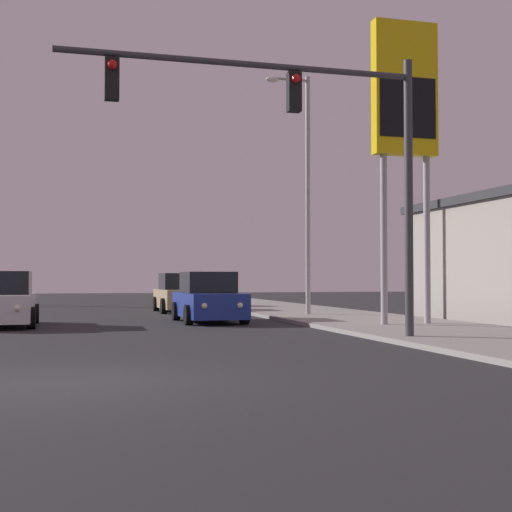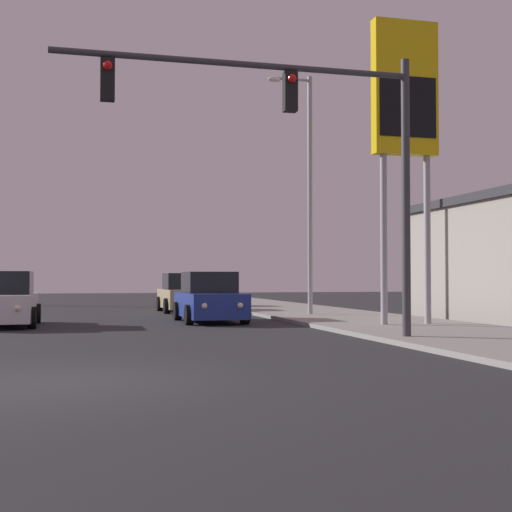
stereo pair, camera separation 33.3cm
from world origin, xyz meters
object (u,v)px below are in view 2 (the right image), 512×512
object	(u,v)px
traffic_light_mast	(309,133)
street_lamp	(307,181)
car_blue	(210,299)
car_tan	(184,294)
car_white	(4,301)
gas_station_sign	(405,105)

from	to	relation	value
traffic_light_mast	street_lamp	distance (m)	10.76
car_blue	car_tan	bearing A→B (deg)	-91.98
car_blue	street_lamp	xyz separation A→B (m)	(4.07, 1.96, 4.36)
street_lamp	car_tan	bearing A→B (deg)	126.29
traffic_light_mast	car_blue	bearing A→B (deg)	95.20
traffic_light_mast	car_white	bearing A→B (deg)	132.94
street_lamp	gas_station_sign	size ratio (longest dim) A/B	1.00
traffic_light_mast	gas_station_sign	xyz separation A→B (m)	(4.34, 4.01, 1.85)
car_blue	traffic_light_mast	distance (m)	9.23
car_tan	traffic_light_mast	bearing A→B (deg)	91.27
car_white	traffic_light_mast	size ratio (longest dim) A/B	0.53
car_white	gas_station_sign	bearing A→B (deg)	162.17
traffic_light_mast	street_lamp	bearing A→B (deg)	72.04
traffic_light_mast	street_lamp	world-z (taller)	street_lamp
car_blue	street_lamp	bearing A→B (deg)	-154.73
car_white	gas_station_sign	distance (m)	13.50
car_blue	street_lamp	world-z (taller)	street_lamp
car_tan	traffic_light_mast	size ratio (longest dim) A/B	0.53
car_white	car_blue	xyz separation A→B (m)	(6.48, 0.50, 0.00)
car_white	car_tan	world-z (taller)	same
car_white	car_blue	bearing A→B (deg)	-175.38
car_tan	gas_station_sign	distance (m)	13.80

